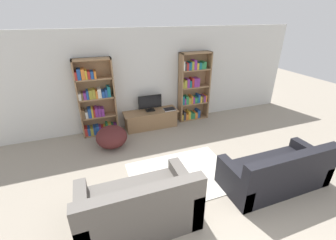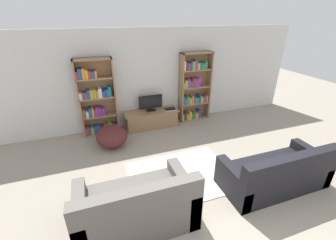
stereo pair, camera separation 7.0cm
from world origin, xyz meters
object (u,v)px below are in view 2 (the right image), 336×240
tv_stand (152,119)px  laptop (170,109)px  couch_right_sofa (275,174)px  television (151,103)px  bookshelf_right (193,88)px  couch_left_sectional (136,207)px  bookshelf_left (97,101)px  beanbag_ottoman (112,136)px

tv_stand → laptop: (0.52, -0.08, 0.25)m
laptop → tv_stand: bearing=171.5°
tv_stand → couch_right_sofa: size_ratio=0.77×
television → laptop: bearing=-12.5°
bookshelf_right → television: size_ratio=3.04×
couch_right_sofa → bookshelf_right: bearing=92.4°
couch_right_sofa → couch_left_sectional: bearing=178.6°
bookshelf_left → tv_stand: 1.54m
tv_stand → laptop: bearing=-8.5°
laptop → couch_left_sectional: couch_left_sectional is taller
tv_stand → couch_left_sectional: bearing=-109.8°
bookshelf_left → bookshelf_right: (2.70, -0.00, 0.04)m
laptop → couch_left_sectional: bearing=-118.6°
bookshelf_right → television: (-1.31, -0.10, -0.23)m
bookshelf_left → beanbag_ottoman: 1.05m
television → couch_left_sectional: (-1.09, -3.06, -0.40)m
television → couch_left_sectional: bearing=-109.6°
laptop → bookshelf_right: bearing=14.9°
bookshelf_left → tv_stand: (1.38, -0.13, -0.66)m
bookshelf_left → couch_left_sectional: 3.23m
tv_stand → beanbag_ottoman: 1.34m
bookshelf_right → bookshelf_left: bearing=180.0°
bookshelf_left → television: bearing=-4.0°
couch_right_sofa → beanbag_ottoman: bearing=137.2°
beanbag_ottoman → bookshelf_right: bearing=17.9°
tv_stand → television: size_ratio=2.30×
bookshelf_right → tv_stand: size_ratio=1.32×
couch_right_sofa → television: bearing=114.9°
bookshelf_left → beanbag_ottoman: size_ratio=2.70×
bookshelf_right → television: bookshelf_right is taller
tv_stand → couch_right_sofa: (1.45, -3.09, 0.04)m
television → laptop: 0.58m
bookshelf_left → tv_stand: size_ratio=1.32×
couch_right_sofa → bookshelf_left: bearing=131.3°
television → beanbag_ottoman: television is taller
bookshelf_left → beanbag_ottoman: (0.22, -0.80, -0.65)m
tv_stand → couch_left_sectional: size_ratio=0.87×
tv_stand → couch_left_sectional: 3.22m
bookshelf_left → television: (1.38, -0.10, -0.20)m
bookshelf_right → tv_stand: 1.50m
couch_right_sofa → beanbag_ottoman: size_ratio=2.65×
tv_stand → television: television is taller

